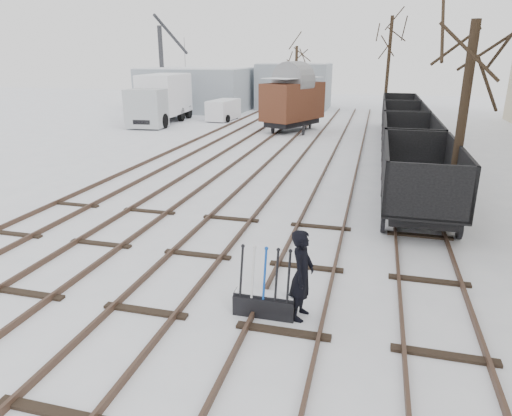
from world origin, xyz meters
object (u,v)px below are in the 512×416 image
Objects in this scene: panel_van at (223,110)px; ground_frame at (265,302)px; crane at (164,85)px; freight_wagon_a at (418,189)px; worker at (302,275)px; box_van_wagon at (293,100)px; lorry at (161,98)px.

ground_frame is at bearing -64.70° from panel_van.
crane is (-8.34, 6.20, 1.48)m from panel_van.
freight_wagon_a is at bearing -37.49° from crane.
worker is 0.35× the size of box_van_wagon.
crane reaches higher than panel_van.
freight_wagon_a is at bearing -13.91° from worker.
worker is at bearing -47.28° from crane.
box_van_wagon is (-7.44, 17.03, 1.25)m from freight_wagon_a.
worker is (0.75, 0.10, 0.69)m from ground_frame.
ground_frame is 0.38× the size of panel_van.
worker is at bearing -63.52° from lorry.
crane is at bearing 36.01° from worker.
lorry reaches higher than freight_wagon_a.
lorry is at bearing 134.91° from freight_wagon_a.
freight_wagon_a is 0.67× the size of crane.
ground_frame is 24.91m from box_van_wagon.
freight_wagon_a is 25.56m from panel_van.
ground_frame is 8.30m from freight_wagon_a.
worker is 30.87m from panel_van.
freight_wagon_a is 18.63m from box_van_wagon.
ground_frame is 0.77× the size of worker.
worker reaches higher than ground_frame.
crane is at bearing 148.43° from panel_van.
crane is at bearing 118.37° from ground_frame.
lorry is (-15.65, 25.87, 0.98)m from worker.
freight_wagon_a is at bearing -42.30° from box_van_wagon.
crane is (-18.94, 35.01, 2.08)m from ground_frame.
box_van_wagon is 8.03m from panel_van.
freight_wagon_a reaches higher than ground_frame.
freight_wagon_a is (3.51, 7.49, 0.65)m from ground_frame.
box_van_wagon is at bearing -27.57° from panel_van.
lorry reaches higher than ground_frame.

